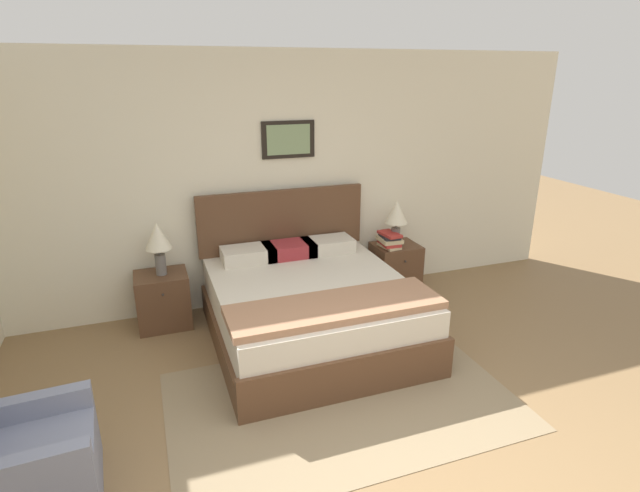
{
  "coord_description": "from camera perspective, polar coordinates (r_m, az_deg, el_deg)",
  "views": [
    {
      "loc": [
        -1.07,
        -1.8,
        2.39
      ],
      "look_at": [
        0.2,
        1.73,
        1.07
      ],
      "focal_mm": 28.0,
      "sensor_mm": 36.0,
      "label": 1
    }
  ],
  "objects": [
    {
      "name": "nightstand_near_window",
      "position": [
        5.14,
        -17.48,
        -5.9
      ],
      "size": [
        0.5,
        0.44,
        0.54
      ],
      "color": "brown",
      "rests_on": "ground_plane"
    },
    {
      "name": "area_rug_main",
      "position": [
        4.0,
        2.48,
        -17.21
      ],
      "size": [
        2.59,
        1.65,
        0.01
      ],
      "color": "#897556",
      "rests_on": "ground_plane"
    },
    {
      "name": "table_lamp_by_door",
      "position": [
        5.54,
        8.74,
        3.56
      ],
      "size": [
        0.25,
        0.25,
        0.52
      ],
      "color": "slate",
      "rests_on": "nightstand_by_door"
    },
    {
      "name": "bed",
      "position": [
        4.64,
        -1.11,
        -6.93
      ],
      "size": [
        1.76,
        1.94,
        1.23
      ],
      "color": "brown",
      "rests_on": "ground_plane"
    },
    {
      "name": "book_slim_near_top",
      "position": [
        5.53,
        7.97,
        1.08
      ],
      "size": [
        0.19,
        0.25,
        0.03
      ],
      "rotation": [
        0.0,
        0.0,
        -0.07
      ],
      "color": "#232328",
      "rests_on": "book_novel_upper"
    },
    {
      "name": "wall_back",
      "position": [
        5.2,
        -7.48,
        7.19
      ],
      "size": [
        7.35,
        0.09,
        2.6
      ],
      "color": "beige",
      "rests_on": "ground_plane"
    },
    {
      "name": "armchair",
      "position": [
        3.51,
        -30.75,
        -20.53
      ],
      "size": [
        0.71,
        0.7,
        0.87
      ],
      "rotation": [
        0.0,
        0.0,
        -1.51
      ],
      "color": "gray",
      "rests_on": "ground_plane"
    },
    {
      "name": "book_paperback_top",
      "position": [
        5.52,
        7.98,
        1.36
      ],
      "size": [
        0.19,
        0.29,
        0.03
      ],
      "rotation": [
        0.0,
        0.0,
        0.11
      ],
      "color": "#B7332D",
      "rests_on": "book_slim_near_top"
    },
    {
      "name": "book_hardcover_middle",
      "position": [
        5.56,
        7.93,
        0.34
      ],
      "size": [
        0.2,
        0.27,
        0.04
      ],
      "rotation": [
        0.0,
        0.0,
        -0.05
      ],
      "color": "#B7332D",
      "rests_on": "book_thick_bottom"
    },
    {
      "name": "table_lamp_near_window",
      "position": [
        4.91,
        -18.04,
        0.73
      ],
      "size": [
        0.25,
        0.25,
        0.52
      ],
      "color": "slate",
      "rests_on": "nightstand_near_window"
    },
    {
      "name": "nightstand_by_door",
      "position": [
        5.75,
        8.58,
        -2.42
      ],
      "size": [
        0.5,
        0.44,
        0.54
      ],
      "color": "brown",
      "rests_on": "ground_plane"
    },
    {
      "name": "book_thick_bottom",
      "position": [
        5.57,
        7.92,
        0.01
      ],
      "size": [
        0.19,
        0.28,
        0.03
      ],
      "rotation": [
        0.0,
        0.0,
        0.12
      ],
      "color": "beige",
      "rests_on": "nightstand_by_door"
    },
    {
      "name": "book_novel_upper",
      "position": [
        5.54,
        7.95,
        0.74
      ],
      "size": [
        0.23,
        0.28,
        0.04
      ],
      "rotation": [
        0.0,
        0.0,
        -0.03
      ],
      "color": "beige",
      "rests_on": "book_hardcover_middle"
    }
  ]
}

